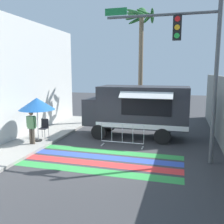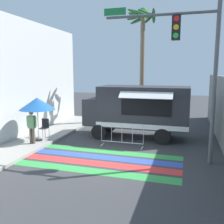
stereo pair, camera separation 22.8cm
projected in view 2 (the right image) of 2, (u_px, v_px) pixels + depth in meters
The scene contains 10 objects.
ground_plane at pixel (105, 156), 10.63m from camera, with size 60.00×60.00×0.00m, color #38383A.
sidewalk_left at pixel (1, 144), 12.13m from camera, with size 4.40×16.00×0.13m.
crosswalk_painted at pixel (101, 160), 10.13m from camera, with size 6.40×2.84×0.01m.
food_truck at pixel (136, 108), 13.45m from camera, with size 5.52×2.59×2.80m.
traffic_signal_pole at pixel (192, 55), 9.36m from camera, with size 4.41×0.29×6.21m.
patio_umbrella at pixel (37, 104), 12.30m from camera, with size 1.76×1.76×2.18m.
folding_chair at pixel (45, 126), 13.15m from camera, with size 0.41×0.41×0.99m.
vendor_person at pixel (32, 125), 11.95m from camera, with size 0.53×0.21×1.61m.
barricade_front at pixel (122, 135), 11.94m from camera, with size 2.10×0.44×1.14m.
palm_tree at pixel (142, 40), 17.06m from camera, with size 2.11×2.33×7.82m.
Camera 2 is at (3.20, -9.68, 3.57)m, focal length 40.00 mm.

